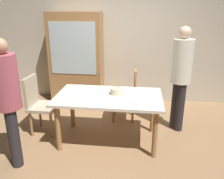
{
  "coord_description": "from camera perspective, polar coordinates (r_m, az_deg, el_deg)",
  "views": [
    {
      "loc": [
        0.45,
        -3.11,
        1.95
      ],
      "look_at": [
        0.05,
        0.0,
        0.84
      ],
      "focal_mm": 36.75,
      "sensor_mm": 36.0,
      "label": 1
    }
  ],
  "objects": [
    {
      "name": "birthday_cake",
      "position": [
        3.38,
        1.14,
        -0.61
      ],
      "size": [
        0.28,
        0.28,
        0.18
      ],
      "color": "silver",
      "rests_on": "dining_table"
    },
    {
      "name": "fork_far_side",
      "position": [
        3.59,
        -4.15,
        -0.2
      ],
      "size": [
        0.18,
        0.06,
        0.01
      ],
      "primitive_type": "cube",
      "rotation": [
        0.0,
        0.0,
        0.25
      ],
      "color": "silver",
      "rests_on": "dining_table"
    },
    {
      "name": "ground",
      "position": [
        3.7,
        -0.79,
        -12.38
      ],
      "size": [
        6.4,
        6.4,
        0.0
      ],
      "primitive_type": "plane",
      "color": "#93704C"
    },
    {
      "name": "chair_upholstered",
      "position": [
        3.89,
        -17.86,
        -2.92
      ],
      "size": [
        0.45,
        0.44,
        0.95
      ],
      "color": "tan",
      "rests_on": "ground"
    },
    {
      "name": "back_wall",
      "position": [
        5.02,
        2.15,
        11.97
      ],
      "size": [
        6.4,
        0.1,
        2.6
      ],
      "primitive_type": "cube",
      "color": "beige",
      "rests_on": "ground"
    },
    {
      "name": "plate_near_guest",
      "position": [
        3.15,
        7.09,
        -3.16
      ],
      "size": [
        0.22,
        0.22,
        0.01
      ],
      "primitive_type": "cylinder",
      "color": "silver",
      "rests_on": "dining_table"
    },
    {
      "name": "dining_table",
      "position": [
        3.4,
        -0.84,
        -3.03
      ],
      "size": [
        1.56,
        0.91,
        0.74
      ],
      "color": "silver",
      "rests_on": "ground"
    },
    {
      "name": "plate_near_celebrant",
      "position": [
        3.27,
        -8.82,
        -2.38
      ],
      "size": [
        0.22,
        0.22,
        0.01
      ],
      "primitive_type": "cylinder",
      "color": "silver",
      "rests_on": "dining_table"
    },
    {
      "name": "plate_far_side",
      "position": [
        3.57,
        -1.62,
        -0.26
      ],
      "size": [
        0.22,
        0.22,
        0.01
      ],
      "primitive_type": "cylinder",
      "color": "silver",
      "rests_on": "dining_table"
    },
    {
      "name": "person_celebrant",
      "position": [
        3.05,
        -24.54,
        -1.76
      ],
      "size": [
        0.32,
        0.32,
        1.65
      ],
      "color": "#262328",
      "rests_on": "ground"
    },
    {
      "name": "china_cabinet",
      "position": [
        4.97,
        -8.86,
        7.6
      ],
      "size": [
        1.1,
        0.45,
        1.9
      ],
      "color": "#9E7042",
      "rests_on": "ground"
    },
    {
      "name": "fork_near_celebrant",
      "position": [
        3.31,
        -11.49,
        -2.29
      ],
      "size": [
        0.18,
        0.04,
        0.01
      ],
      "primitive_type": "cube",
      "rotation": [
        0.0,
        0.0,
        0.12
      ],
      "color": "silver",
      "rests_on": "dining_table"
    },
    {
      "name": "person_guest",
      "position": [
        3.82,
        16.79,
        3.85
      ],
      "size": [
        0.32,
        0.32,
        1.71
      ],
      "color": "#262328",
      "rests_on": "ground"
    },
    {
      "name": "chair_spindle_back",
      "position": [
        4.17,
        3.33,
        -1.55
      ],
      "size": [
        0.46,
        0.46,
        0.95
      ],
      "color": "#9E7042",
      "rests_on": "ground"
    }
  ]
}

